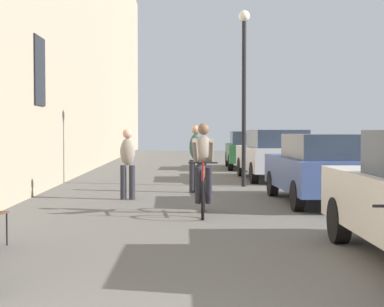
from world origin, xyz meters
The scene contains 7 objects.
cyclist_on_bicycle centered at (0.72, 8.42, 0.81)m, with size 0.52×1.76×1.74m.
pedestrian_near centered at (-0.90, 10.90, 0.90)m, with size 0.35×0.26×1.61m.
pedestrian_mid centered at (0.69, 12.43, 0.96)m, with size 0.36×0.28×1.70m.
street_lamp centered at (2.07, 14.09, 3.11)m, with size 0.32×0.32×4.90m.
parked_car_second centered at (3.33, 10.11, 0.77)m, with size 1.86×4.24×1.49m.
parked_car_third centered at (3.27, 16.37, 0.82)m, with size 1.99×4.51×1.59m.
parked_car_fourth centered at (3.11, 22.05, 0.79)m, with size 1.95×4.36×1.53m.
Camera 1 is at (0.29, -3.04, 1.58)m, focal length 57.55 mm.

